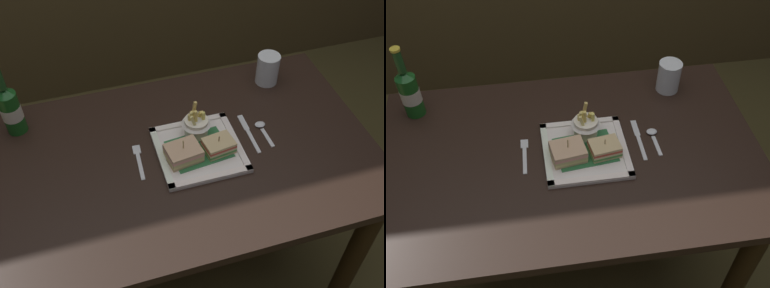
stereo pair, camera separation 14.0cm
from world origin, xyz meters
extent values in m
plane|color=#4A4222|center=(0.00, 0.00, 0.00)|extent=(6.00, 6.00, 0.00)
cube|color=black|center=(0.00, 0.00, 0.73)|extent=(1.20, 0.76, 0.03)
cylinder|color=black|center=(0.53, -0.30, 0.36)|extent=(0.07, 0.07, 0.72)
cylinder|color=#322208|center=(-0.53, 0.30, 0.36)|extent=(0.07, 0.07, 0.72)
cylinder|color=#302515|center=(0.53, 0.30, 0.36)|extent=(0.07, 0.07, 0.72)
cube|color=white|center=(0.05, 0.00, 0.76)|extent=(0.26, 0.26, 0.01)
cube|color=#296A39|center=(0.05, 0.00, 0.76)|extent=(0.20, 0.16, 0.00)
cube|color=white|center=(0.05, -0.12, 0.76)|extent=(0.26, 0.02, 0.01)
cube|color=white|center=(0.05, 0.12, 0.76)|extent=(0.26, 0.02, 0.01)
cube|color=white|center=(-0.07, 0.00, 0.76)|extent=(0.02, 0.26, 0.01)
cube|color=white|center=(0.17, 0.00, 0.76)|extent=(0.02, 0.26, 0.01)
cube|color=tan|center=(-0.01, -0.02, 0.77)|extent=(0.11, 0.10, 0.01)
cube|color=#E4CF84|center=(-0.01, -0.02, 0.77)|extent=(0.11, 0.10, 0.01)
cube|color=tan|center=(-0.01, -0.02, 0.78)|extent=(0.11, 0.10, 0.01)
cube|color=#E59E8E|center=(-0.01, -0.02, 0.79)|extent=(0.11, 0.10, 0.01)
cube|color=tan|center=(-0.01, -0.02, 0.80)|extent=(0.11, 0.10, 0.01)
cylinder|color=tan|center=(-0.01, -0.02, 0.80)|extent=(0.00, 0.00, 0.08)
cube|color=#DEBF88|center=(0.10, -0.02, 0.76)|extent=(0.10, 0.08, 0.01)
cube|color=#499341|center=(0.10, -0.02, 0.77)|extent=(0.10, 0.08, 0.01)
cube|color=beige|center=(0.10, -0.02, 0.78)|extent=(0.10, 0.08, 0.01)
cube|color=#C64634|center=(0.10, -0.02, 0.79)|extent=(0.10, 0.08, 0.01)
cube|color=#D2B57D|center=(0.10, -0.02, 0.80)|extent=(0.10, 0.08, 0.01)
cylinder|color=tan|center=(0.10, -0.02, 0.79)|extent=(0.00, 0.00, 0.06)
cylinder|color=white|center=(0.06, 0.07, 0.79)|extent=(0.08, 0.08, 0.06)
cone|color=white|center=(0.06, 0.07, 0.82)|extent=(0.09, 0.09, 0.03)
cube|color=#F4D263|center=(0.05, 0.07, 0.82)|extent=(0.01, 0.03, 0.06)
cube|color=#EBDA7E|center=(0.04, 0.07, 0.82)|extent=(0.01, 0.01, 0.06)
cube|color=#DCC25A|center=(0.07, 0.08, 0.82)|extent=(0.02, 0.02, 0.05)
cube|color=#E3D564|center=(0.08, 0.06, 0.82)|extent=(0.01, 0.01, 0.06)
cube|color=#E3BF64|center=(0.06, 0.09, 0.83)|extent=(0.02, 0.01, 0.08)
cube|color=#E9CD63|center=(0.05, 0.06, 0.83)|extent=(0.01, 0.01, 0.07)
cube|color=#F1C861|center=(0.08, 0.08, 0.82)|extent=(0.01, 0.01, 0.05)
cube|color=#E8D37B|center=(0.04, 0.07, 0.82)|extent=(0.01, 0.02, 0.05)
cube|color=#EBDC84|center=(0.05, 0.05, 0.82)|extent=(0.03, 0.02, 0.06)
cylinder|color=#175119|center=(-0.49, 0.27, 0.83)|extent=(0.06, 0.06, 0.15)
cone|color=#164B1C|center=(-0.49, 0.27, 0.91)|extent=(0.06, 0.06, 0.02)
cylinder|color=beige|center=(-0.49, 0.27, 0.83)|extent=(0.07, 0.07, 0.05)
cylinder|color=silver|center=(0.38, 0.26, 0.81)|extent=(0.08, 0.08, 0.11)
cylinder|color=silver|center=(0.38, 0.26, 0.79)|extent=(0.07, 0.07, 0.07)
cube|color=silver|center=(-0.14, -0.01, 0.75)|extent=(0.02, 0.11, 0.00)
cube|color=silver|center=(-0.14, 0.06, 0.75)|extent=(0.03, 0.04, 0.00)
cube|color=silver|center=(0.23, -0.01, 0.75)|extent=(0.01, 0.11, 0.00)
cube|color=silver|center=(0.23, 0.08, 0.75)|extent=(0.02, 0.07, 0.00)
cube|color=silver|center=(0.27, -0.01, 0.75)|extent=(0.01, 0.09, 0.00)
ellipsoid|color=silver|center=(0.27, 0.05, 0.76)|extent=(0.04, 0.03, 0.01)
camera|label=1|loc=(-0.26, -0.92, 1.81)|focal=42.88mm
camera|label=2|loc=(-0.12, -0.95, 1.81)|focal=42.88mm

